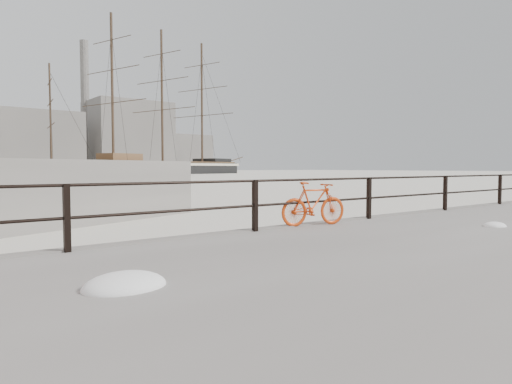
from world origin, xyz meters
TOP-DOWN VIEW (x-y plane):
  - ground at (0.00, 0.00)m, footprint 400.00×400.00m
  - guardrail at (0.00, -0.15)m, footprint 28.00×0.10m
  - bicycle at (-1.99, -0.25)m, footprint 1.57×0.57m
  - snow_mounds at (3.10, -2.07)m, footprint 21.70×2.70m
  - barque_black at (40.49, 90.74)m, footprint 65.25×37.85m
  - schooner_mid at (6.64, 81.44)m, footprint 30.99×16.89m
  - industrial_west at (20.00, 140.00)m, footprint 32.00×18.00m
  - industrial_mid at (55.00, 145.00)m, footprint 26.00×20.00m
  - industrial_east at (78.00, 150.00)m, footprint 20.00×16.00m
  - smokestack at (42.00, 150.00)m, footprint 2.80×2.80m

SIDE VIEW (x-z plane):
  - ground at x=0.00m, z-range 0.00..0.00m
  - barque_black at x=40.49m, z-range -17.48..17.48m
  - schooner_mid at x=6.64m, z-range -10.55..10.55m
  - snow_mounds at x=3.10m, z-range 0.33..0.67m
  - bicycle at x=-1.99m, z-range 0.35..1.29m
  - guardrail at x=0.00m, z-range 0.35..1.35m
  - industrial_east at x=78.00m, z-range 0.00..14.00m
  - industrial_west at x=20.00m, z-range 0.00..18.00m
  - industrial_mid at x=55.00m, z-range 0.00..24.00m
  - smokestack at x=42.00m, z-range 0.00..44.00m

